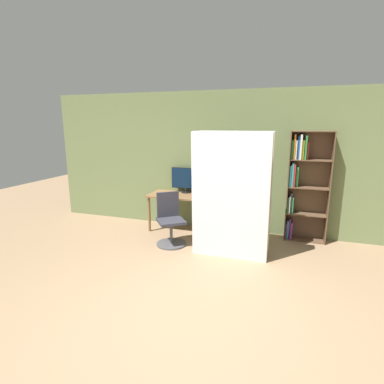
% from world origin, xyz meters
% --- Properties ---
extents(ground_plane, '(16.00, 16.00, 0.00)m').
position_xyz_m(ground_plane, '(0.00, 0.00, 0.00)').
color(ground_plane, '#937556').
extents(wall_back, '(8.00, 0.06, 2.70)m').
position_xyz_m(wall_back, '(0.00, 3.14, 1.35)').
color(wall_back, '#6B7A4C').
rests_on(wall_back, ground).
extents(desk, '(1.27, 0.65, 0.73)m').
position_xyz_m(desk, '(-1.05, 2.79, 0.63)').
color(desk, brown).
rests_on(desk, ground).
extents(monitor, '(0.61, 0.20, 0.50)m').
position_xyz_m(monitor, '(-1.02, 3.00, 1.00)').
color(monitor, black).
rests_on(monitor, desk).
extents(office_chair, '(0.62, 0.62, 0.91)m').
position_xyz_m(office_chair, '(-0.99, 2.06, 0.36)').
color(office_chair, '#4C4C51').
rests_on(office_chair, ground).
extents(bookshelf, '(0.71, 0.29, 1.96)m').
position_xyz_m(bookshelf, '(1.19, 3.00, 1.04)').
color(bookshelf, brown).
rests_on(bookshelf, ground).
extents(mattress_near, '(1.19, 0.25, 1.97)m').
position_xyz_m(mattress_near, '(0.11, 1.83, 0.99)').
color(mattress_near, silver).
rests_on(mattress_near, ground).
extents(mattress_far, '(1.19, 0.21, 1.97)m').
position_xyz_m(mattress_far, '(0.11, 2.15, 0.99)').
color(mattress_far, silver).
rests_on(mattress_far, ground).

